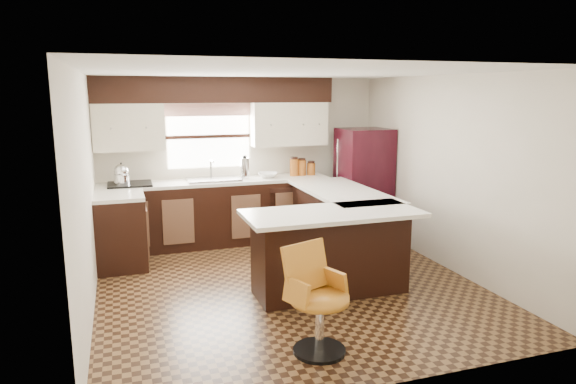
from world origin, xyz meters
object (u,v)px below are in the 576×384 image
object	(u,v)px
peninsula_long	(338,228)
peninsula_return	(330,253)
bar_chair	(320,301)
refrigerator	(363,184)

from	to	relation	value
peninsula_long	peninsula_return	size ratio (longest dim) A/B	1.18
peninsula_long	bar_chair	size ratio (longest dim) A/B	2.10
bar_chair	refrigerator	bearing A→B (deg)	37.12
peninsula_long	refrigerator	distance (m)	1.31
bar_chair	peninsula_return	bearing A→B (deg)	42.56
peninsula_return	refrigerator	size ratio (longest dim) A/B	1.00
peninsula_return	bar_chair	distance (m)	1.36
peninsula_long	peninsula_return	world-z (taller)	same
peninsula_return	refrigerator	bearing A→B (deg)	54.91
peninsula_long	bar_chair	distance (m)	2.47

